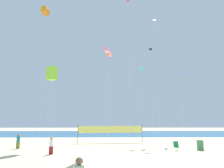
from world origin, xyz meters
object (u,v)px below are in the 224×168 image
kite_lime_delta (181,80)px  kite_pink_tube (108,52)px  volleyball_net (111,130)px  kite_blue_diamond (155,23)px  beachgoer_white_shirt (51,145)px  folding_beach_chair (176,146)px  beach_handbag (166,149)px  kite_cyan_diamond (141,69)px  trash_barrel (200,145)px  kite_orange_delta (46,11)px  beachgoer_teal_shirt (18,141)px  kite_lime_box (52,73)px  kite_red_diamond (128,9)px  kite_black_inflatable (151,49)px

kite_lime_delta → kite_pink_tube: bearing=-132.4°
volleyball_net → kite_blue_diamond: 19.50m
beachgoer_white_shirt → folding_beach_chair: bearing=-53.3°
beach_handbag → kite_cyan_diamond: bearing=102.2°
trash_barrel → kite_cyan_diamond: bearing=126.4°
kite_cyan_diamond → kite_orange_delta: size_ratio=0.50×
beachgoer_teal_shirt → kite_lime_box: size_ratio=0.17×
kite_blue_diamond → kite_lime_delta: bearing=26.3°
beach_handbag → kite_pink_tube: size_ratio=0.03×
beach_handbag → kite_red_diamond: (-3.38, 4.65, 17.67)m
kite_cyan_diamond → kite_red_diamond: bearing=-132.8°
beach_handbag → beachgoer_white_shirt: bearing=-166.7°
beach_handbag → kite_pink_tube: 11.96m
beach_handbag → kite_black_inflatable: 17.00m
trash_barrel → kite_orange_delta: bearing=154.6°
kite_black_inflatable → kite_lime_box: bearing=-149.6°
trash_barrel → kite_lime_delta: bearing=78.1°
beachgoer_white_shirt → volleyball_net: (5.45, 9.72, 0.81)m
beachgoer_white_shirt → folding_beach_chair: 12.28m
beachgoer_white_shirt → kite_blue_diamond: 26.53m
trash_barrel → kite_orange_delta: (-19.33, 9.19, 19.33)m
kite_orange_delta → kite_pink_tube: (9.83, -8.81, -9.35)m
kite_lime_box → kite_black_inflatable: 16.25m
kite_blue_diamond → kite_red_diamond: bearing=-126.6°
kite_orange_delta → kite_lime_delta: bearing=12.2°
beachgoer_teal_shirt → kite_red_diamond: kite_red_diamond is taller
beachgoer_white_shirt → kite_black_inflatable: 21.59m
volleyball_net → kite_blue_diamond: size_ratio=0.44×
volleyball_net → kite_pink_tube: (-0.34, -6.75, 8.83)m
kite_black_inflatable → kite_lime_delta: bearing=34.5°
volleyball_net → kite_black_inflatable: 14.05m
beachgoer_teal_shirt → trash_barrel: 19.18m
kite_red_diamond → kite_orange_delta: 13.37m
kite_pink_tube → volleyball_net: bearing=87.1°
beachgoer_teal_shirt → kite_blue_diamond: 27.32m
beach_handbag → kite_lime_box: 15.23m
trash_barrel → kite_lime_box: size_ratio=0.11×
kite_lime_box → kite_red_diamond: bearing=14.9°
kite_cyan_diamond → kite_orange_delta: 17.59m
volleyball_net → kite_lime_box: bearing=-144.8°
kite_pink_tube → kite_blue_diamond: bearing=55.4°
kite_red_diamond → kite_pink_tube: kite_red_diamond is taller
beachgoer_teal_shirt → kite_blue_diamond: kite_blue_diamond is taller
kite_blue_diamond → kite_black_inflatable: size_ratio=1.38×
beach_handbag → kite_pink_tube: (-5.98, 0.34, 10.35)m
beachgoer_teal_shirt → folding_beach_chair: (16.59, -1.53, -0.37)m
volleyball_net → kite_cyan_diamond: kite_cyan_diamond is taller
kite_blue_diamond → volleyball_net: bearing=-148.5°
beachgoer_white_shirt → beachgoer_teal_shirt: beachgoer_teal_shirt is taller
kite_red_diamond → beachgoer_teal_shirt: bearing=-164.3°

